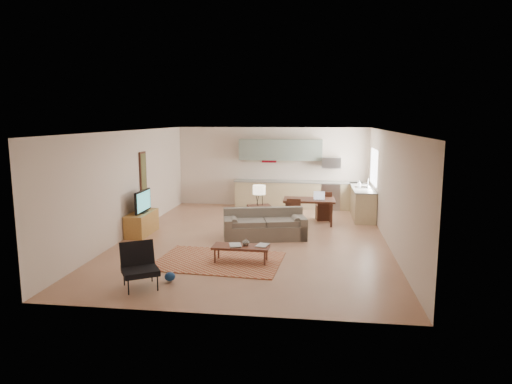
# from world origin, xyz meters

# --- Properties ---
(room) EXTENTS (9.00, 9.00, 9.00)m
(room) POSITION_xyz_m (0.00, 0.00, 1.35)
(room) COLOR #A67154
(room) RESTS_ON ground
(kitchen_counter_back) EXTENTS (4.26, 0.64, 0.92)m
(kitchen_counter_back) POSITION_xyz_m (0.90, 4.18, 0.46)
(kitchen_counter_back) COLOR tan
(kitchen_counter_back) RESTS_ON ground
(kitchen_counter_right) EXTENTS (0.64, 2.26, 0.92)m
(kitchen_counter_right) POSITION_xyz_m (2.93, 3.00, 0.46)
(kitchen_counter_right) COLOR tan
(kitchen_counter_right) RESTS_ON ground
(kitchen_range) EXTENTS (0.62, 0.62, 0.90)m
(kitchen_range) POSITION_xyz_m (2.00, 4.18, 0.45)
(kitchen_range) COLOR #A5A8AD
(kitchen_range) RESTS_ON ground
(kitchen_microwave) EXTENTS (0.62, 0.40, 0.35)m
(kitchen_microwave) POSITION_xyz_m (2.00, 4.20, 1.55)
(kitchen_microwave) COLOR #A5A8AD
(kitchen_microwave) RESTS_ON room
(upper_cabinets) EXTENTS (2.80, 0.34, 0.70)m
(upper_cabinets) POSITION_xyz_m (0.30, 4.33, 1.95)
(upper_cabinets) COLOR slate
(upper_cabinets) RESTS_ON room
(window_right) EXTENTS (0.02, 1.40, 1.05)m
(window_right) POSITION_xyz_m (3.23, 3.00, 1.55)
(window_right) COLOR white
(window_right) RESTS_ON room
(wall_art_left) EXTENTS (0.06, 0.42, 1.10)m
(wall_art_left) POSITION_xyz_m (-3.21, 0.90, 1.55)
(wall_art_left) COLOR olive
(wall_art_left) RESTS_ON room
(triptych) EXTENTS (1.70, 0.04, 0.50)m
(triptych) POSITION_xyz_m (-0.10, 4.47, 1.75)
(triptych) COLOR beige
(triptych) RESTS_ON room
(rug) EXTENTS (2.74, 2.00, 0.02)m
(rug) POSITION_xyz_m (-0.50, -1.91, 0.01)
(rug) COLOR #983522
(rug) RESTS_ON floor
(sofa) EXTENTS (2.29, 1.39, 0.74)m
(sofa) POSITION_xyz_m (0.25, 0.07, 0.37)
(sofa) COLOR #665D51
(sofa) RESTS_ON floor
(coffee_table) EXTENTS (1.21, 0.50, 0.36)m
(coffee_table) POSITION_xyz_m (-0.03, -1.91, 0.18)
(coffee_table) COLOR #54291C
(coffee_table) RESTS_ON floor
(book_a) EXTENTS (0.41, 0.45, 0.03)m
(book_a) POSITION_xyz_m (-0.27, -1.95, 0.37)
(book_a) COLOR maroon
(book_a) RESTS_ON coffee_table
(book_b) EXTENTS (0.37, 0.42, 0.02)m
(book_b) POSITION_xyz_m (0.31, -1.82, 0.37)
(book_b) COLOR navy
(book_b) RESTS_ON coffee_table
(vase) EXTENTS (0.16, 0.16, 0.16)m
(vase) POSITION_xyz_m (0.07, -1.86, 0.44)
(vase) COLOR black
(vase) RESTS_ON coffee_table
(armchair) EXTENTS (0.97, 0.97, 0.80)m
(armchair) POSITION_xyz_m (-1.57, -3.60, 0.40)
(armchair) COLOR black
(armchair) RESTS_ON floor
(tv_credenza) EXTENTS (0.48, 1.26, 0.58)m
(tv_credenza) POSITION_xyz_m (-2.99, 0.10, 0.29)
(tv_credenza) COLOR olive
(tv_credenza) RESTS_ON floor
(tv) EXTENTS (0.10, 0.97, 0.58)m
(tv) POSITION_xyz_m (-2.94, 0.10, 0.87)
(tv) COLOR black
(tv) RESTS_ON tv_credenza
(console_table) EXTENTS (0.70, 0.59, 0.70)m
(console_table) POSITION_xyz_m (0.01, 0.86, 0.35)
(console_table) COLOR #371C12
(console_table) RESTS_ON floor
(table_lamp) EXTENTS (0.42, 0.42, 0.56)m
(table_lamp) POSITION_xyz_m (0.01, 0.86, 0.98)
(table_lamp) COLOR beige
(table_lamp) RESTS_ON console_table
(dining_table) EXTENTS (1.46, 0.86, 0.73)m
(dining_table) POSITION_xyz_m (1.32, 1.81, 0.37)
(dining_table) COLOR #371C12
(dining_table) RESTS_ON floor
(dining_chair_near) EXTENTS (0.41, 0.42, 0.81)m
(dining_chair_near) POSITION_xyz_m (0.90, 1.18, 0.41)
(dining_chair_near) COLOR #371C12
(dining_chair_near) RESTS_ON floor
(dining_chair_far) EXTENTS (0.48, 0.50, 0.88)m
(dining_chair_far) POSITION_xyz_m (1.74, 2.45, 0.44)
(dining_chair_far) COLOR #371C12
(dining_chair_far) RESTS_ON floor
(laptop) EXTENTS (0.31, 0.24, 0.23)m
(laptop) POSITION_xyz_m (1.61, 1.71, 0.85)
(laptop) COLOR #A5A8AD
(laptop) RESTS_ON dining_table
(soap_bottle) EXTENTS (0.13, 0.13, 0.19)m
(soap_bottle) POSITION_xyz_m (2.83, 3.14, 1.02)
(soap_bottle) COLOR beige
(soap_bottle) RESTS_ON kitchen_counter_right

